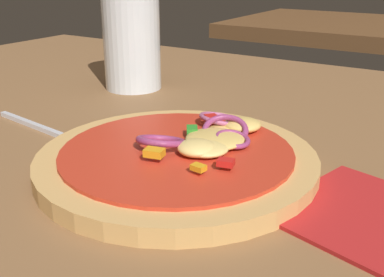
% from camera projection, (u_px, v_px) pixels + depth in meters
% --- Properties ---
extents(dining_table, '(1.26, 0.97, 0.04)m').
position_uv_depth(dining_table, '(153.00, 182.00, 0.41)').
color(dining_table, brown).
rests_on(dining_table, ground).
extents(pizza, '(0.24, 0.24, 0.04)m').
position_uv_depth(pizza, '(183.00, 156.00, 0.39)').
color(pizza, tan).
rests_on(pizza, dining_table).
extents(fork, '(0.17, 0.03, 0.01)m').
position_uv_depth(fork, '(49.00, 131.00, 0.47)').
color(fork, silver).
rests_on(fork, dining_table).
extents(beer_glass, '(0.08, 0.08, 0.15)m').
position_uv_depth(beer_glass, '(132.00, 39.00, 0.62)').
color(beer_glass, silver).
rests_on(beer_glass, dining_table).
extents(background_table, '(0.80, 0.52, 0.04)m').
position_uv_depth(background_table, '(377.00, 31.00, 1.30)').
color(background_table, brown).
rests_on(background_table, ground).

